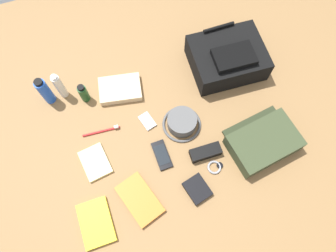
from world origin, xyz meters
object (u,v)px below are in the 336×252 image
toothpaste_tube (60,86)px  wallet (197,189)px  deodorant_spray (45,91)px  shampoo_bottle (84,93)px  backpack (227,58)px  folded_towel (120,89)px  toiletry_pouch (263,142)px  cell_phone (162,155)px  toothbrush (103,131)px  bucket_hat (182,123)px  wristwatch (215,167)px  media_player (147,121)px  paperback_novel (96,223)px  travel_guidebook (140,199)px  notepad (95,162)px  sunglasses_case (205,152)px

toothpaste_tube → wallet: (0.44, -0.65, -0.07)m
deodorant_spray → shampoo_bottle: size_ratio=1.49×
backpack → wallet: (-0.36, -0.54, -0.06)m
folded_towel → toiletry_pouch: bearing=-42.2°
toiletry_pouch → toothpaste_tube: 0.97m
toiletry_pouch → toothpaste_tube: bearing=145.2°
cell_phone → backpack: bearing=37.0°
toothbrush → bucket_hat: bearing=-14.5°
cell_phone → wallet: 0.22m
shampoo_bottle → wallet: 0.69m
toothpaste_tube → backpack: bearing=-7.5°
wallet → toiletry_pouch: bearing=1.6°
wristwatch → toothbrush: (-0.42, 0.33, 0.00)m
bucket_hat → toothbrush: 0.37m
toothbrush → folded_towel: size_ratio=0.87×
media_player → folded_towel: size_ratio=0.47×
media_player → toiletry_pouch: bearing=-31.6°
paperback_novel → toothbrush: toothbrush is taller
media_player → backpack: bearing=19.4°
travel_guidebook → bucket_hat: bearing=42.4°
travel_guidebook → notepad: bearing=122.0°
toothpaste_tube → folded_towel: toothpaste_tube is taller
bucket_hat → toothbrush: bearing=165.5°
deodorant_spray → shampoo_bottle: deodorant_spray is taller
deodorant_spray → media_player: deodorant_spray is taller
bucket_hat → notepad: 0.43m
sunglasses_case → toothbrush: bearing=149.5°
shampoo_bottle → toothbrush: shampoo_bottle is taller
bucket_hat → media_player: size_ratio=1.92×
shampoo_bottle → cell_phone: shampoo_bottle is taller
paperback_novel → cell_phone: bearing=28.2°
paperback_novel → wallet: wallet is taller
toothpaste_tube → travel_guidebook: toothpaste_tube is taller
backpack → paperback_novel: (-0.81, -0.53, -0.06)m
wristwatch → notepad: notepad is taller
bucket_hat → cell_phone: bucket_hat is taller
toiletry_pouch → folded_towel: size_ratio=1.62×
shampoo_bottle → notepad: 0.33m
wristwatch → sunglasses_case: 0.08m
toiletry_pouch → paperback_novel: bearing=-173.7°
travel_guidebook → media_player: (0.14, 0.33, -0.00)m
paperback_novel → toothbrush: size_ratio=1.08×
bucket_hat → notepad: bearing=-174.3°
media_player → sunglasses_case: (0.20, -0.23, 0.01)m
travel_guidebook → media_player: bearing=67.1°
toothpaste_tube → notepad: 0.40m
paperback_novel → sunglasses_case: size_ratio=1.35×
cell_phone → sunglasses_case: 0.20m
shampoo_bottle → notepad: bearing=-96.5°
toothpaste_tube → toothbrush: bearing=-62.7°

